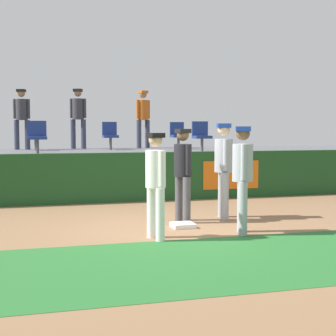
# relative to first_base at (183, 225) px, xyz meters

# --- Properties ---
(ground_plane) EXTENTS (60.00, 60.00, 0.00)m
(ground_plane) POSITION_rel_first_base_xyz_m (-0.14, -0.06, -0.04)
(ground_plane) COLOR #846042
(grass_foreground_strip) EXTENTS (18.00, 2.80, 0.01)m
(grass_foreground_strip) POSITION_rel_first_base_xyz_m (-0.14, -2.38, -0.04)
(grass_foreground_strip) COLOR #26662B
(grass_foreground_strip) RESTS_ON ground_plane
(first_base) EXTENTS (0.40, 0.40, 0.08)m
(first_base) POSITION_rel_first_base_xyz_m (0.00, 0.00, 0.00)
(first_base) COLOR white
(first_base) RESTS_ON ground_plane
(player_fielder_home) EXTENTS (0.39, 0.56, 1.71)m
(player_fielder_home) POSITION_rel_first_base_xyz_m (-0.72, -0.82, 0.95)
(player_fielder_home) COLOR white
(player_fielder_home) RESTS_ON ground_plane
(player_runner_visitor) EXTENTS (0.44, 0.48, 1.81)m
(player_runner_visitor) POSITION_rel_first_base_xyz_m (0.80, -0.79, 1.01)
(player_runner_visitor) COLOR #9EA3AD
(player_runner_visitor) RESTS_ON ground_plane
(player_coach_visitor) EXTENTS (0.42, 0.52, 1.88)m
(player_coach_visitor) POSITION_rel_first_base_xyz_m (1.05, 0.69, 1.05)
(player_coach_visitor) COLOR #9EA3AD
(player_coach_visitor) RESTS_ON ground_plane
(player_umpire) EXTENTS (0.39, 0.49, 1.77)m
(player_umpire) POSITION_rel_first_base_xyz_m (0.17, 0.55, 0.99)
(player_umpire) COLOR #4C4C51
(player_umpire) RESTS_ON ground_plane
(field_wall) EXTENTS (18.00, 0.26, 1.20)m
(field_wall) POSITION_rel_first_base_xyz_m (-0.12, 3.51, 0.56)
(field_wall) COLOR #19471E
(field_wall) RESTS_ON ground_plane
(bleacher_platform) EXTENTS (18.00, 4.80, 1.13)m
(bleacher_platform) POSITION_rel_first_base_xyz_m (-0.14, 6.08, 0.53)
(bleacher_platform) COLOR #59595E
(bleacher_platform) RESTS_ON ground_plane
(seat_back_left) EXTENTS (0.47, 0.44, 0.84)m
(seat_back_left) POSITION_rel_first_base_xyz_m (-2.39, 6.75, 1.57)
(seat_back_left) COLOR #4C4C51
(seat_back_left) RESTS_ON bleacher_platform
(seat_front_left) EXTENTS (0.48, 0.44, 0.84)m
(seat_front_left) POSITION_rel_first_base_xyz_m (-2.39, 4.95, 1.57)
(seat_front_left) COLOR #4C4C51
(seat_front_left) RESTS_ON bleacher_platform
(seat_front_right) EXTENTS (0.47, 0.44, 0.84)m
(seat_front_right) POSITION_rel_first_base_xyz_m (2.07, 4.95, 1.57)
(seat_front_right) COLOR #4C4C51
(seat_front_right) RESTS_ON bleacher_platform
(seat_back_right) EXTENTS (0.45, 0.44, 0.84)m
(seat_back_right) POSITION_rel_first_base_xyz_m (1.93, 6.75, 1.56)
(seat_back_right) COLOR #4C4C51
(seat_back_right) RESTS_ON bleacher_platform
(seat_back_center) EXTENTS (0.44, 0.44, 0.84)m
(seat_back_center) POSITION_rel_first_base_xyz_m (-0.21, 6.75, 1.56)
(seat_back_center) COLOR #4C4C51
(seat_back_center) RESTS_ON bleacher_platform
(spectator_hooded) EXTENTS (0.50, 0.46, 1.87)m
(spectator_hooded) POSITION_rel_first_base_xyz_m (-1.07, 7.68, 2.18)
(spectator_hooded) COLOR #33384C
(spectator_hooded) RESTS_ON bleacher_platform
(spectator_capped) EXTENTS (0.49, 0.46, 1.86)m
(spectator_capped) POSITION_rel_first_base_xyz_m (1.05, 7.79, 2.17)
(spectator_capped) COLOR #33384C
(spectator_capped) RESTS_ON bleacher_platform
(spectator_casual) EXTENTS (0.50, 0.42, 1.82)m
(spectator_casual) POSITION_rel_first_base_xyz_m (-2.77, 7.52, 2.15)
(spectator_casual) COLOR #33384C
(spectator_casual) RESTS_ON bleacher_platform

